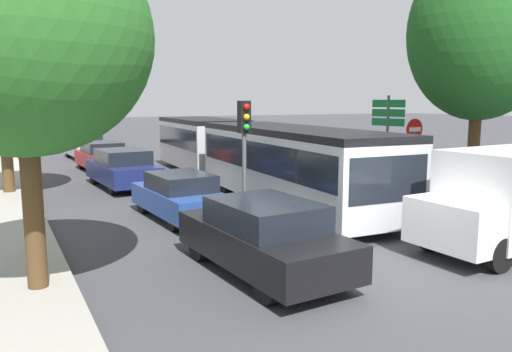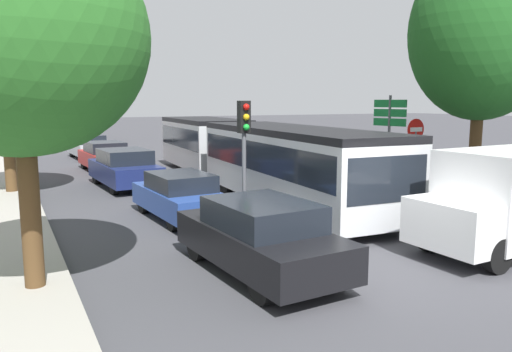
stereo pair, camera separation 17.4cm
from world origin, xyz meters
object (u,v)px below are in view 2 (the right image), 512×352
(city_bus_rear, at_px, (58,124))
(queued_car_silver, at_px, (89,147))
(queued_car_blue, at_px, (180,196))
(articulated_bus, at_px, (247,151))
(tree_left_mid, at_px, (3,76))
(queued_car_red, at_px, (105,156))
(traffic_light, at_px, (244,133))
(no_entry_sign, at_px, (415,147))
(direction_sign_post, at_px, (389,124))
(queued_car_black, at_px, (260,237))
(tree_right_near, at_px, (479,37))
(queued_car_navy, at_px, (125,168))
(tree_left_near, at_px, (18,37))

(city_bus_rear, bearing_deg, queued_car_silver, 175.84)
(city_bus_rear, bearing_deg, queued_car_blue, 175.39)
(articulated_bus, relative_size, city_bus_rear, 1.49)
(queued_car_silver, distance_m, tree_left_mid, 12.19)
(queued_car_red, relative_size, traffic_light, 1.24)
(queued_car_red, relative_size, no_entry_sign, 1.50)
(queued_car_silver, relative_size, direction_sign_post, 1.16)
(queued_car_black, distance_m, tree_left_mid, 12.82)
(tree_right_near, bearing_deg, queued_car_blue, 162.56)
(articulated_bus, bearing_deg, queued_car_navy, -115.85)
(queued_car_navy, bearing_deg, no_entry_sign, -137.15)
(queued_car_blue, bearing_deg, queued_car_silver, -3.66)
(direction_sign_post, bearing_deg, traffic_light, 0.94)
(queued_car_black, height_order, traffic_light, traffic_light)
(queued_car_blue, height_order, traffic_light, traffic_light)
(queued_car_silver, bearing_deg, queued_car_red, 175.23)
(queued_car_silver, height_order, tree_left_near, tree_left_near)
(traffic_light, relative_size, tree_right_near, 0.42)
(queued_car_black, height_order, tree_right_near, tree_right_near)
(articulated_bus, height_order, queued_car_black, articulated_bus)
(queued_car_red, relative_size, queued_car_silver, 1.02)
(city_bus_rear, relative_size, traffic_light, 3.42)
(no_entry_sign, bearing_deg, queued_car_silver, -158.04)
(city_bus_rear, distance_m, queued_car_blue, 32.46)
(no_entry_sign, bearing_deg, queued_car_black, -64.09)
(city_bus_rear, bearing_deg, queued_car_navy, 174.89)
(queued_car_blue, distance_m, tree_left_near, 7.04)
(tree_left_mid, bearing_deg, traffic_light, -51.62)
(queued_car_silver, bearing_deg, tree_right_near, -159.91)
(city_bus_rear, distance_m, queued_car_black, 37.63)
(articulated_bus, bearing_deg, queued_car_blue, -43.62)
(no_entry_sign, height_order, tree_right_near, tree_right_near)
(city_bus_rear, distance_m, tree_left_near, 37.09)
(queued_car_black, bearing_deg, city_bus_rear, -3.39)
(queued_car_blue, relative_size, queued_car_silver, 0.95)
(queued_car_navy, relative_size, queued_car_red, 1.06)
(tree_left_near, bearing_deg, tree_left_mid, 90.86)
(city_bus_rear, relative_size, no_entry_sign, 4.13)
(tree_left_mid, bearing_deg, tree_left_near, -89.14)
(queued_car_silver, bearing_deg, queued_car_navy, 174.93)
(queued_car_black, relative_size, traffic_light, 1.28)
(queued_car_blue, relative_size, traffic_light, 1.16)
(city_bus_rear, bearing_deg, tree_left_near, 168.97)
(city_bus_rear, distance_m, tree_right_near, 36.49)
(queued_car_blue, relative_size, tree_left_near, 0.61)
(queued_car_navy, height_order, tree_right_near, tree_right_near)
(articulated_bus, relative_size, queued_car_black, 4.00)
(city_bus_rear, relative_size, queued_car_silver, 2.80)
(traffic_light, distance_m, direction_sign_post, 6.89)
(queued_car_red, height_order, direction_sign_post, direction_sign_post)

